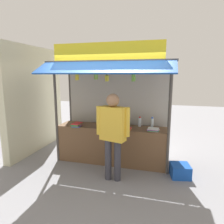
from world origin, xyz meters
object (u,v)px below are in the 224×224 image
Objects in this scene: water_bottle_far_left at (115,121)px; magazine_stack_center at (153,129)px; magazine_stack_back_right at (127,129)px; water_bottle_right at (152,123)px; banana_bunch_inner_right at (133,78)px; water_bottle_back_left at (108,119)px; banana_bunch_inner_left at (107,78)px; banana_bunch_leftmost at (77,76)px; vendor_person at (113,129)px; water_bottle_rear_center at (127,121)px; plastic_crate at (180,171)px; water_bottle_left at (140,122)px; banana_bunch_rightmost at (96,76)px; magazine_stack_front_right at (77,125)px.

water_bottle_far_left is 0.95× the size of magazine_stack_center.
water_bottle_right is at bearing 36.07° from magazine_stack_back_right.
magazine_stack_center is 0.92× the size of banana_bunch_inner_right.
water_bottle_back_left is 1.04× the size of banana_bunch_inner_left.
water_bottle_right is at bearing 57.38° from banana_bunch_inner_right.
banana_bunch_inner_left is at bearing -98.00° from water_bottle_far_left.
banana_bunch_inner_right is (-0.41, -0.30, 1.13)m from magazine_stack_center.
vendor_person is (0.92, -0.44, -1.00)m from banana_bunch_leftmost.
magazine_stack_back_right is (-0.52, -0.38, -0.09)m from water_bottle_right.
vendor_person is (0.37, -0.90, 0.02)m from water_bottle_back_left.
water_bottle_rear_center is 0.73m from magazine_stack_center.
vendor_person is at bearing -67.81° from water_bottle_back_left.
banana_bunch_inner_left is at bearing -117.80° from water_bottle_rear_center.
magazine_stack_back_right is 0.84× the size of plastic_crate.
water_bottle_left is 1.34m from banana_bunch_inner_left.
water_bottle_back_left is at bearing -162.22° from water_bottle_rear_center.
banana_bunch_inner_right is (0.50, -0.43, 1.03)m from water_bottle_far_left.
magazine_stack_center is at bearing -8.09° from water_bottle_far_left.
banana_bunch_rightmost is at bearing -103.92° from water_bottle_back_left.
banana_bunch_leftmost is 1.43m from vendor_person.
magazine_stack_front_right is 1.77m from banana_bunch_inner_right.
banana_bunch_inner_right is (-0.37, -0.57, 1.04)m from water_bottle_right.
water_bottle_left is 0.77m from water_bottle_back_left.
water_bottle_rear_center is at bearing 34.32° from water_bottle_far_left.
water_bottle_back_left is 0.18× the size of vendor_person.
water_bottle_left is 0.74× the size of magazine_stack_back_right.
water_bottle_back_left is 1.30m from banana_bunch_inner_right.
banana_bunch_rightmost reaches higher than water_bottle_rear_center.
magazine_stack_front_right reaches higher than plastic_crate.
magazine_stack_center is at bearing -80.48° from water_bottle_right.
magazine_stack_front_right is at bearing -159.38° from water_bottle_rear_center.
banana_bunch_leftmost is at bearing 179.72° from banana_bunch_rightmost.
banana_bunch_inner_left reaches higher than water_bottle_far_left.
banana_bunch_rightmost is (-1.21, -0.30, 1.17)m from magazine_stack_center.
banana_bunch_inner_right is 1.12m from vendor_person.
magazine_stack_center is 2.03m from banana_bunch_leftmost.
water_bottle_right reaches higher than magazine_stack_back_right.
water_bottle_right is 0.84× the size of magazine_stack_front_right.
water_bottle_left is at bearing 149.80° from plastic_crate.
magazine_stack_center is (1.78, 0.12, -0.02)m from magazine_stack_front_right.
water_bottle_right is 0.64× the size of plastic_crate.
vendor_person is at bearing -125.49° from banana_bunch_inner_right.
water_bottle_far_left is at bearing 171.91° from magazine_stack_center.
water_bottle_right is 0.76× the size of magazine_stack_back_right.
banana_bunch_inner_left is (-0.93, -0.57, 1.02)m from water_bottle_right.
banana_bunch_leftmost is at bearing -148.72° from water_bottle_rear_center.
water_bottle_right is 1.05m from water_bottle_back_left.
magazine_stack_center is at bearing 10.96° from magazine_stack_back_right.
banana_bunch_inner_right reaches higher than plastic_crate.
banana_bunch_inner_left is (-0.06, -0.43, 1.01)m from water_bottle_far_left.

